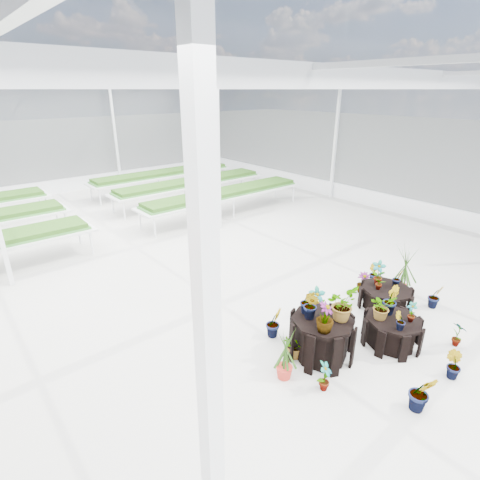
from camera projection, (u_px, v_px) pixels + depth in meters
ground_plane at (220, 312)px, 7.60m from camera, size 24.00×24.00×0.00m
greenhouse_shell at (217, 205)px, 6.76m from camera, size 18.00×24.00×4.50m
steel_frame at (217, 205)px, 6.76m from camera, size 18.00×24.00×4.50m
nursery_benches at (91, 210)px, 12.57m from camera, size 16.00×7.00×0.84m
plinth_tall at (321, 337)px, 6.23m from camera, size 1.35×1.35×0.72m
plinth_mid at (392, 331)px, 6.55m from camera, size 1.11×1.11×0.51m
plinth_low at (385, 298)px, 7.65m from camera, size 1.08×1.08×0.46m
nursery_plants at (358, 309)px, 6.66m from camera, size 4.29×2.91×1.27m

